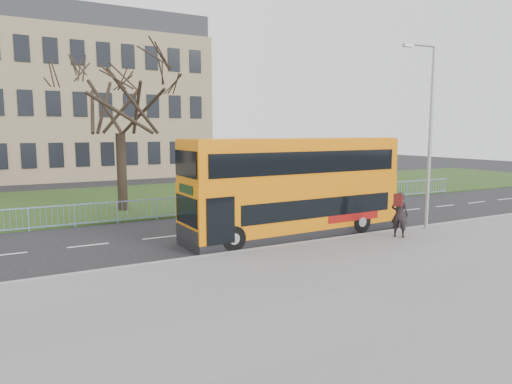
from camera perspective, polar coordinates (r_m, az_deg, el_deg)
ground at (r=19.15m, az=-0.97°, el=-6.23°), size 120.00×120.00×0.00m
pavement at (r=13.73m, az=12.31°, el=-11.78°), size 80.00×10.50×0.12m
kerb at (r=17.81m, az=1.33°, el=-7.06°), size 80.00×0.20×0.14m
grass_verge at (r=32.31m, az=-12.65°, el=-0.68°), size 80.00×15.40×0.08m
guard_railing at (r=24.98m, az=-7.91°, el=-1.76°), size 40.00×0.12×1.10m
bare_tree at (r=27.12m, az=-16.67°, el=8.84°), size 7.33×7.33×10.47m
civic_building at (r=51.72m, az=-24.63°, el=9.58°), size 30.00×15.00×14.00m
yellow_bus at (r=20.04m, az=4.85°, el=0.95°), size 10.17×2.75×4.23m
pedestrian at (r=20.22m, az=17.51°, el=-2.71°), size 0.77×0.84×1.93m
street_lamp at (r=22.10m, az=20.78°, el=7.23°), size 1.74×0.39×8.22m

